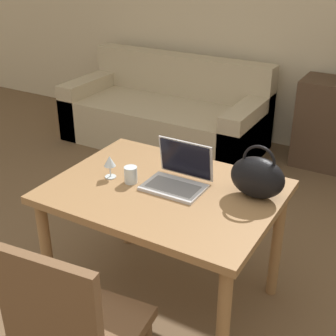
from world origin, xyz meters
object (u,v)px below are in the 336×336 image
Objects in this scene: couch at (166,115)px; wine_glass at (110,163)px; handbag at (257,177)px; laptop at (179,174)px; drinking_glass at (131,175)px; chair at (74,329)px.

couch is 2.25m from wine_glass.
laptop is at bearing -168.67° from handbag.
handbag reaches higher than drinking_glass.
wine_glass reaches higher than drinking_glass.
wine_glass is at bearing -67.44° from couch.
chair is 3.40× the size of handbag.
chair is 10.65× the size of drinking_glass.
laptop reaches higher than chair.
drinking_glass is 0.64m from handbag.
couch is 2.47m from handbag.
handbag is at bearing 11.33° from laptop.
handbag reaches higher than couch.
couch is 6.37× the size of laptop.
drinking_glass is 0.13m from wine_glass.
chair reaches higher than wine_glass.
chair is 0.92m from laptop.
laptop is 3.48× the size of drinking_glass.
chair is 3.06× the size of laptop.
chair is at bearing -110.84° from handbag.
chair is at bearing -72.32° from drinking_glass.
handbag is (0.61, 0.18, 0.06)m from drinking_glass.
laptop reaches higher than drinking_glass.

